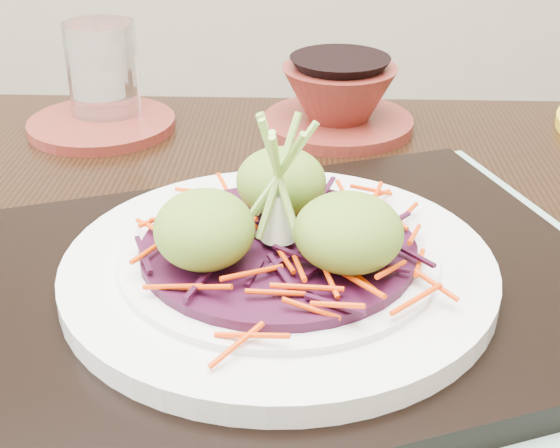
{
  "coord_description": "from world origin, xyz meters",
  "views": [
    {
      "loc": [
        0.07,
        -0.49,
        0.98
      ],
      "look_at": [
        0.05,
        -0.04,
        0.74
      ],
      "focal_mm": 50.0,
      "sensor_mm": 36.0,
      "label": 1
    }
  ],
  "objects_px": {
    "white_plate": "(279,267)",
    "serving_tray": "(279,291)",
    "dining_table": "(258,352)",
    "terracotta_side_plate": "(102,124)",
    "water_glass": "(103,73)",
    "terracotta_bowl_set": "(339,101)"
  },
  "relations": [
    {
      "from": "dining_table",
      "to": "terracotta_side_plate",
      "type": "height_order",
      "value": "terracotta_side_plate"
    },
    {
      "from": "white_plate",
      "to": "terracotta_bowl_set",
      "type": "height_order",
      "value": "terracotta_bowl_set"
    },
    {
      "from": "terracotta_side_plate",
      "to": "terracotta_bowl_set",
      "type": "relative_size",
      "value": 0.87
    },
    {
      "from": "terracotta_side_plate",
      "to": "water_glass",
      "type": "relative_size",
      "value": 1.45
    },
    {
      "from": "dining_table",
      "to": "water_glass",
      "type": "distance_m",
      "value": 0.36
    },
    {
      "from": "white_plate",
      "to": "water_glass",
      "type": "distance_m",
      "value": 0.4
    },
    {
      "from": "terracotta_side_plate",
      "to": "water_glass",
      "type": "distance_m",
      "value": 0.05
    },
    {
      "from": "terracotta_side_plate",
      "to": "white_plate",
      "type": "bearing_deg",
      "value": -58.23
    },
    {
      "from": "water_glass",
      "to": "white_plate",
      "type": "bearing_deg",
      "value": -60.2
    },
    {
      "from": "dining_table",
      "to": "white_plate",
      "type": "distance_m",
      "value": 0.14
    },
    {
      "from": "white_plate",
      "to": "serving_tray",
      "type": "bearing_deg",
      "value": 45.0
    },
    {
      "from": "dining_table",
      "to": "terracotta_side_plate",
      "type": "bearing_deg",
      "value": 124.87
    },
    {
      "from": "dining_table",
      "to": "water_glass",
      "type": "bearing_deg",
      "value": 122.27
    },
    {
      "from": "serving_tray",
      "to": "terracotta_side_plate",
      "type": "bearing_deg",
      "value": 101.09
    },
    {
      "from": "dining_table",
      "to": "white_plate",
      "type": "xyz_separation_m",
      "value": [
        0.02,
        -0.07,
        0.12
      ]
    },
    {
      "from": "dining_table",
      "to": "serving_tray",
      "type": "distance_m",
      "value": 0.13
    },
    {
      "from": "serving_tray",
      "to": "white_plate",
      "type": "distance_m",
      "value": 0.02
    },
    {
      "from": "serving_tray",
      "to": "terracotta_bowl_set",
      "type": "relative_size",
      "value": 2.48
    },
    {
      "from": "water_glass",
      "to": "terracotta_side_plate",
      "type": "bearing_deg",
      "value": -90.03
    },
    {
      "from": "dining_table",
      "to": "white_plate",
      "type": "bearing_deg",
      "value": -74.1
    },
    {
      "from": "water_glass",
      "to": "terracotta_bowl_set",
      "type": "xyz_separation_m",
      "value": [
        0.25,
        -0.01,
        -0.02
      ]
    },
    {
      "from": "serving_tray",
      "to": "terracotta_side_plate",
      "type": "xyz_separation_m",
      "value": [
        -0.2,
        0.32,
        -0.01
      ]
    }
  ]
}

